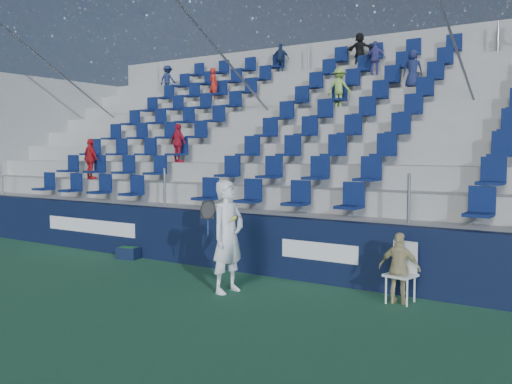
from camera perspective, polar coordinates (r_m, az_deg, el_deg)
ground at (r=9.47m, az=-10.81°, el=-11.26°), size 70.00×70.00×0.00m
sponsor_wall at (r=11.72m, az=0.16°, el=-5.23°), size 24.00×0.32×1.20m
grandstand at (r=16.05m, az=10.42°, el=2.70°), size 24.00×8.17×6.63m
tennis_player at (r=10.10m, az=-2.83°, el=-4.45°), size 0.69×0.76×1.99m
line_judge_chair at (r=9.84m, az=14.47°, el=-7.32°), size 0.52×0.53×1.00m
line_judge at (r=9.69m, az=14.16°, el=-7.39°), size 0.71×0.33×1.17m
ball_bin at (r=13.67m, az=-12.65°, el=-5.91°), size 0.55×0.43×0.28m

